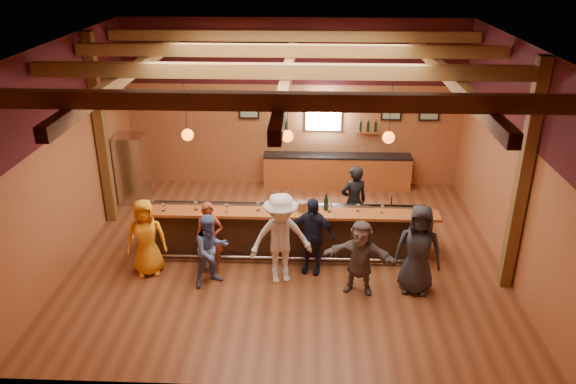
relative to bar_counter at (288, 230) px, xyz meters
name	(u,v)px	position (x,y,z in m)	size (l,w,h in m)	color
room	(287,110)	(-0.02, -0.09, 2.69)	(9.04, 9.00, 4.52)	brown
bar_counter	(288,230)	(0.00, 0.00, 0.00)	(6.30, 1.07, 1.11)	black
back_bar_cabinet	(337,171)	(1.18, 3.57, -0.05)	(4.00, 0.52, 0.95)	#94431A
window	(324,113)	(0.78, 3.80, 1.53)	(0.95, 0.09, 0.95)	silver
framed_pictures	(356,112)	(1.65, 3.79, 1.58)	(5.35, 0.05, 0.45)	black
wine_shelves	(323,129)	(0.78, 3.73, 1.10)	(3.00, 0.18, 0.30)	#94431A
pendant_lights	(287,136)	(-0.02, -0.15, 2.19)	(4.24, 0.24, 1.37)	black
stainless_fridge	(132,169)	(-4.12, 2.45, 0.38)	(0.70, 0.70, 1.80)	silver
customer_orange	(146,237)	(-2.82, -1.01, 0.29)	(0.80, 0.52, 1.63)	orange
customer_redvest	(210,238)	(-1.56, -0.91, 0.25)	(0.56, 0.37, 1.54)	maroon
customer_denim	(211,250)	(-1.45, -1.34, 0.22)	(0.73, 0.57, 1.49)	#5468A8
customer_white	(281,239)	(-0.10, -1.19, 0.43)	(1.22, 0.70, 1.89)	silver
customer_navy	(312,235)	(0.50, -0.80, 0.30)	(0.97, 0.40, 1.65)	black
customer_brown	(360,257)	(1.42, -1.49, 0.23)	(1.40, 0.45, 1.51)	#5F524C
customer_dark	(418,250)	(2.51, -1.42, 0.38)	(0.88, 0.57, 1.80)	#252527
bartender	(354,202)	(1.44, 0.77, 0.34)	(0.63, 0.41, 1.72)	black
ice_bucket	(302,207)	(0.30, -0.28, 0.70)	(0.20, 0.20, 0.22)	brown
bottle_a	(326,204)	(0.80, -0.20, 0.73)	(0.08, 0.08, 0.37)	black
bottle_b	(325,204)	(0.78, -0.19, 0.71)	(0.07, 0.07, 0.32)	black
glass_a	(163,205)	(-2.59, -0.39, 0.72)	(0.08, 0.08, 0.18)	silver
glass_b	(196,204)	(-1.92, -0.30, 0.73)	(0.09, 0.09, 0.20)	silver
glass_c	(205,205)	(-1.72, -0.32, 0.72)	(0.08, 0.08, 0.19)	silver
glass_d	(227,206)	(-1.26, -0.39, 0.73)	(0.09, 0.09, 0.20)	silver
glass_e	(258,204)	(-0.62, -0.28, 0.73)	(0.09, 0.09, 0.20)	silver
glass_f	(330,206)	(0.87, -0.28, 0.73)	(0.09, 0.09, 0.19)	silver
glass_g	(358,206)	(1.45, -0.23, 0.71)	(0.07, 0.07, 0.17)	silver
glass_h	(382,207)	(1.95, -0.29, 0.72)	(0.08, 0.08, 0.19)	silver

